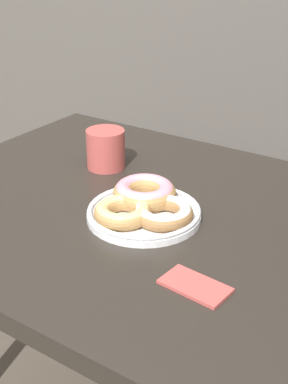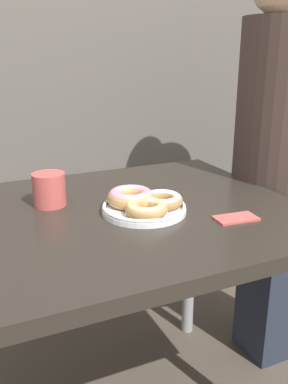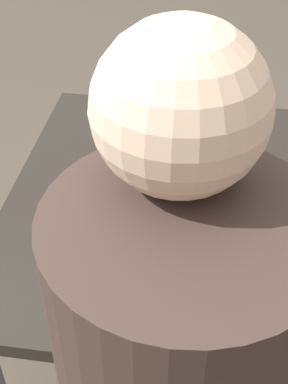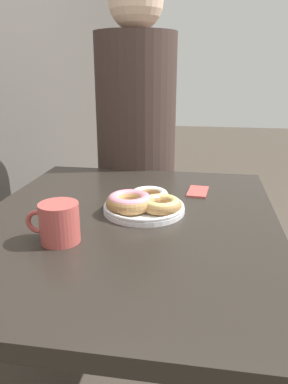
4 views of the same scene
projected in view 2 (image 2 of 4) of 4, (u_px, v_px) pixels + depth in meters
name	position (u px, v px, depth m)	size (l,w,h in m)	color
wall_back	(47.00, 25.00, 1.69)	(8.00, 0.05, 2.60)	#56514C
dining_table	(120.00, 239.00, 1.24)	(1.03, 0.83, 0.78)	#28231E
donut_plate	(144.00, 203.00, 1.19)	(0.25, 0.26, 0.06)	white
coffee_mug	(49.00, 189.00, 1.24)	(0.10, 0.13, 0.10)	#B74C47
person_figure	(284.00, 162.00, 1.55)	(0.40, 0.34, 1.51)	#232838
napkin	(236.00, 218.00, 1.15)	(0.12, 0.07, 0.01)	#BC4C47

